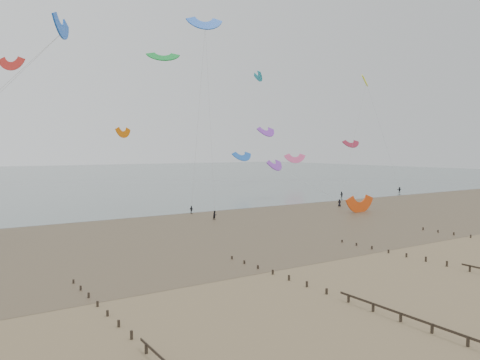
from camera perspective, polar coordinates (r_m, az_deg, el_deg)
ground at (r=55.94m, az=18.33°, el=-9.73°), size 500.00×500.00×0.00m
sea_and_shore at (r=79.36m, az=-3.56°, el=-5.55°), size 500.00×665.00×0.03m
kitesurfers at (r=111.27m, az=8.13°, el=-2.46°), size 125.37×18.72×1.71m
grounded_kite at (r=98.84m, az=14.44°, el=-3.82°), size 7.14×5.73×3.76m
kites_airborne at (r=132.88m, az=-14.81°, el=7.22°), size 235.31×105.76×35.14m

